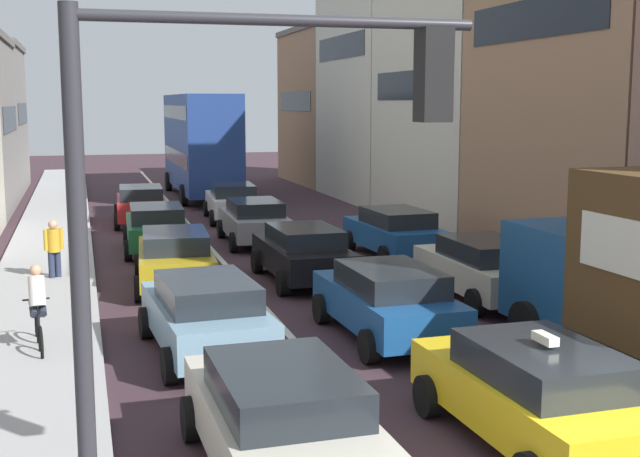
# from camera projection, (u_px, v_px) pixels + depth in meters

# --- Properties ---
(sidewalk_left) EXTENTS (2.60, 64.00, 0.14)m
(sidewalk_left) POSITION_uv_depth(u_px,v_px,m) (50.00, 248.00, 26.75)
(sidewalk_left) COLOR #A8A8A8
(sidewalk_left) RESTS_ON ground
(lane_stripe_left) EXTENTS (0.16, 60.00, 0.01)m
(lane_stripe_left) POSITION_uv_depth(u_px,v_px,m) (206.00, 243.00, 28.12)
(lane_stripe_left) COLOR silver
(lane_stripe_left) RESTS_ON ground
(lane_stripe_right) EXTENTS (0.16, 60.00, 0.01)m
(lane_stripe_right) POSITION_uv_depth(u_px,v_px,m) (304.00, 239.00, 29.05)
(lane_stripe_right) COLOR silver
(lane_stripe_right) RESTS_ON ground
(building_row_right) EXTENTS (7.20, 43.90, 14.09)m
(building_row_right) POSITION_uv_depth(u_px,v_px,m) (513.00, 63.00, 30.89)
(building_row_right) COLOR #9E7556
(building_row_right) RESTS_ON ground
(traffic_light_pole) EXTENTS (3.58, 0.38, 5.50)m
(traffic_light_pole) POSITION_uv_depth(u_px,v_px,m) (227.00, 207.00, 7.22)
(traffic_light_pole) COLOR #2D2D33
(traffic_light_pole) RESTS_ON ground
(taxi_centre_lane_front) EXTENTS (2.14, 4.34, 1.66)m
(taxi_centre_lane_front) POSITION_uv_depth(u_px,v_px,m) (537.00, 393.00, 11.37)
(taxi_centre_lane_front) COLOR yellow
(taxi_centre_lane_front) RESTS_ON ground
(sedan_left_lane_front) EXTENTS (2.13, 4.33, 1.49)m
(sedan_left_lane_front) POSITION_uv_depth(u_px,v_px,m) (281.00, 418.00, 10.47)
(sedan_left_lane_front) COLOR beige
(sedan_left_lane_front) RESTS_ON ground
(sedan_centre_lane_second) EXTENTS (2.13, 4.33, 1.49)m
(sedan_centre_lane_second) POSITION_uv_depth(u_px,v_px,m) (388.00, 300.00, 16.69)
(sedan_centre_lane_second) COLOR #194C8C
(sedan_centre_lane_second) RESTS_ON ground
(wagon_left_lane_second) EXTENTS (2.27, 4.40, 1.49)m
(wagon_left_lane_second) POSITION_uv_depth(u_px,v_px,m) (206.00, 314.00, 15.60)
(wagon_left_lane_second) COLOR #759EB7
(wagon_left_lane_second) RESTS_ON ground
(hatchback_centre_lane_third) EXTENTS (2.11, 4.32, 1.49)m
(hatchback_centre_lane_third) POSITION_uv_depth(u_px,v_px,m) (303.00, 252.00, 21.98)
(hatchback_centre_lane_third) COLOR black
(hatchback_centre_lane_third) RESTS_ON ground
(sedan_left_lane_third) EXTENTS (2.30, 4.41, 1.49)m
(sedan_left_lane_third) POSITION_uv_depth(u_px,v_px,m) (175.00, 257.00, 21.30)
(sedan_left_lane_third) COLOR #B29319
(sedan_left_lane_third) RESTS_ON ground
(coupe_centre_lane_fourth) EXTENTS (2.15, 4.34, 1.49)m
(coupe_centre_lane_fourth) POSITION_uv_depth(u_px,v_px,m) (254.00, 220.00, 27.89)
(coupe_centre_lane_fourth) COLOR gray
(coupe_centre_lane_fourth) RESTS_ON ground
(sedan_left_lane_fourth) EXTENTS (2.20, 4.37, 1.49)m
(sedan_left_lane_fourth) POSITION_uv_depth(u_px,v_px,m) (157.00, 227.00, 26.43)
(sedan_left_lane_fourth) COLOR #19592D
(sedan_left_lane_fourth) RESTS_ON ground
(sedan_centre_lane_fifth) EXTENTS (2.28, 4.41, 1.49)m
(sedan_centre_lane_fifth) POSITION_uv_depth(u_px,v_px,m) (232.00, 201.00, 33.38)
(sedan_centre_lane_fifth) COLOR silver
(sedan_centre_lane_fifth) RESTS_ON ground
(sedan_left_lane_fifth) EXTENTS (2.22, 4.38, 1.49)m
(sedan_left_lane_fifth) POSITION_uv_depth(u_px,v_px,m) (141.00, 204.00, 32.40)
(sedan_left_lane_fifth) COLOR #A51E1E
(sedan_left_lane_fifth) RESTS_ON ground
(sedan_right_lane_behind_truck) EXTENTS (2.06, 4.30, 1.49)m
(sedan_right_lane_behind_truck) POSITION_uv_depth(u_px,v_px,m) (484.00, 267.00, 19.97)
(sedan_right_lane_behind_truck) COLOR beige
(sedan_right_lane_behind_truck) RESTS_ON ground
(wagon_right_lane_far) EXTENTS (2.20, 4.37, 1.49)m
(wagon_right_lane_far) POSITION_uv_depth(u_px,v_px,m) (395.00, 231.00, 25.52)
(wagon_right_lane_far) COLOR #194C8C
(wagon_right_lane_far) RESTS_ON ground
(bus_mid_queue_primary) EXTENTS (2.82, 10.51, 5.06)m
(bus_mid_queue_primary) POSITION_uv_depth(u_px,v_px,m) (201.00, 140.00, 41.08)
(bus_mid_queue_primary) COLOR navy
(bus_mid_queue_primary) RESTS_ON ground
(cyclist_on_sidewalk) EXTENTS (0.50, 1.73, 1.72)m
(cyclist_on_sidewalk) POSITION_uv_depth(u_px,v_px,m) (38.00, 311.00, 15.60)
(cyclist_on_sidewalk) COLOR black
(cyclist_on_sidewalk) RESTS_ON ground
(pedestrian_near_kerb) EXTENTS (0.49, 0.34, 1.66)m
(pedestrian_near_kerb) POSITION_uv_depth(u_px,v_px,m) (54.00, 247.00, 21.90)
(pedestrian_near_kerb) COLOR #262D47
(pedestrian_near_kerb) RESTS_ON ground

